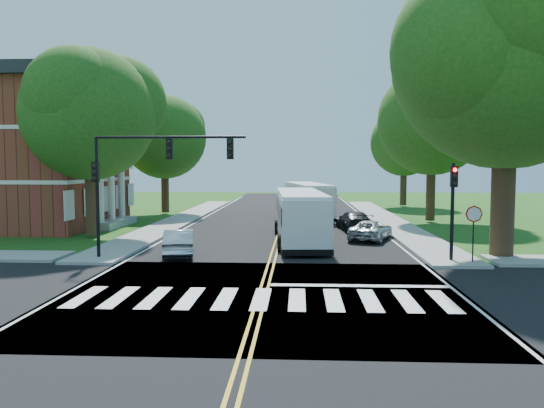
# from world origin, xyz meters

# --- Properties ---
(ground) EXTENTS (140.00, 140.00, 0.00)m
(ground) POSITION_xyz_m (0.00, 0.00, 0.00)
(ground) COLOR #194D13
(ground) RESTS_ON ground
(road) EXTENTS (14.00, 96.00, 0.01)m
(road) POSITION_xyz_m (0.00, 18.00, 0.01)
(road) COLOR black
(road) RESTS_ON ground
(cross_road) EXTENTS (60.00, 12.00, 0.01)m
(cross_road) POSITION_xyz_m (0.00, 0.00, 0.01)
(cross_road) COLOR black
(cross_road) RESTS_ON ground
(center_line) EXTENTS (0.36, 70.00, 0.01)m
(center_line) POSITION_xyz_m (0.00, 22.00, 0.01)
(center_line) COLOR gold
(center_line) RESTS_ON road
(edge_line_w) EXTENTS (0.12, 70.00, 0.01)m
(edge_line_w) POSITION_xyz_m (-6.80, 22.00, 0.01)
(edge_line_w) COLOR silver
(edge_line_w) RESTS_ON road
(edge_line_e) EXTENTS (0.12, 70.00, 0.01)m
(edge_line_e) POSITION_xyz_m (6.80, 22.00, 0.01)
(edge_line_e) COLOR silver
(edge_line_e) RESTS_ON road
(crosswalk) EXTENTS (12.60, 3.00, 0.01)m
(crosswalk) POSITION_xyz_m (0.00, -0.50, 0.02)
(crosswalk) COLOR silver
(crosswalk) RESTS_ON road
(stop_bar) EXTENTS (6.60, 0.40, 0.01)m
(stop_bar) POSITION_xyz_m (3.50, 1.60, 0.02)
(stop_bar) COLOR silver
(stop_bar) RESTS_ON road
(sidewalk_nw) EXTENTS (2.60, 40.00, 0.15)m
(sidewalk_nw) POSITION_xyz_m (-8.30, 25.00, 0.07)
(sidewalk_nw) COLOR gray
(sidewalk_nw) RESTS_ON ground
(sidewalk_ne) EXTENTS (2.60, 40.00, 0.15)m
(sidewalk_ne) POSITION_xyz_m (8.30, 25.00, 0.07)
(sidewalk_ne) COLOR gray
(sidewalk_ne) RESTS_ON ground
(tree_ne_big) EXTENTS (10.80, 10.80, 14.91)m
(tree_ne_big) POSITION_xyz_m (11.00, 8.00, 9.62)
(tree_ne_big) COLOR #392A16
(tree_ne_big) RESTS_ON ground
(tree_west_near) EXTENTS (8.00, 8.00, 11.40)m
(tree_west_near) POSITION_xyz_m (-11.50, 14.00, 7.53)
(tree_west_near) COLOR #392A16
(tree_west_near) RESTS_ON ground
(tree_west_far) EXTENTS (7.60, 7.60, 10.67)m
(tree_west_far) POSITION_xyz_m (-11.00, 30.00, 7.00)
(tree_west_far) COLOR #392A16
(tree_west_far) RESTS_ON ground
(tree_east_mid) EXTENTS (8.40, 8.40, 11.93)m
(tree_east_mid) POSITION_xyz_m (11.50, 24.00, 7.86)
(tree_east_mid) COLOR #392A16
(tree_east_mid) RESTS_ON ground
(tree_east_far) EXTENTS (7.20, 7.20, 10.34)m
(tree_east_far) POSITION_xyz_m (12.50, 40.00, 6.86)
(tree_east_far) COLOR #392A16
(tree_east_far) RESTS_ON ground
(signal_nw) EXTENTS (7.15, 0.46, 5.66)m
(signal_nw) POSITION_xyz_m (-5.86, 6.43, 4.38)
(signal_nw) COLOR black
(signal_nw) RESTS_ON ground
(signal_ne) EXTENTS (0.30, 0.46, 4.40)m
(signal_ne) POSITION_xyz_m (8.20, 6.44, 2.96)
(signal_ne) COLOR black
(signal_ne) RESTS_ON ground
(stop_sign) EXTENTS (0.76, 0.08, 2.53)m
(stop_sign) POSITION_xyz_m (9.00, 5.98, 2.03)
(stop_sign) COLOR black
(stop_sign) RESTS_ON ground
(bus_lead) EXTENTS (3.30, 11.50, 2.94)m
(bus_lead) POSITION_xyz_m (1.30, 12.71, 1.56)
(bus_lead) COLOR silver
(bus_lead) RESTS_ON road
(bus_follow) EXTENTS (4.26, 11.49, 2.91)m
(bus_follow) POSITION_xyz_m (1.99, 27.37, 1.55)
(bus_follow) COLOR silver
(bus_follow) RESTS_ON road
(hatchback) EXTENTS (2.14, 4.20, 1.32)m
(hatchback) POSITION_xyz_m (-4.62, 7.63, 0.67)
(hatchback) COLOR silver
(hatchback) RESTS_ON road
(suv) EXTENTS (3.31, 4.60, 1.16)m
(suv) POSITION_xyz_m (5.53, 13.82, 0.59)
(suv) COLOR silver
(suv) RESTS_ON road
(dark_sedan) EXTENTS (2.34, 4.71, 1.32)m
(dark_sedan) POSITION_xyz_m (4.99, 18.41, 0.67)
(dark_sedan) COLOR black
(dark_sedan) RESTS_ON road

